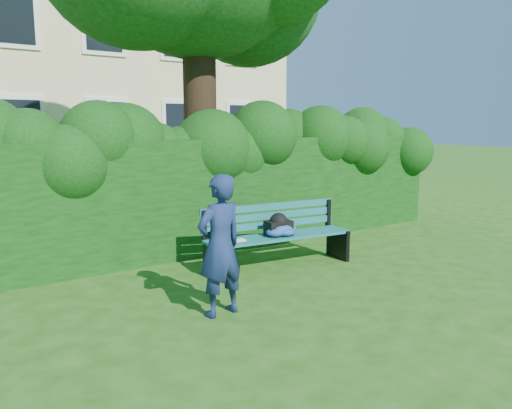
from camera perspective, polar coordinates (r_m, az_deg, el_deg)
ground at (r=6.53m, az=3.07°, el=-8.96°), size 80.00×80.00×0.00m
apartment_building at (r=19.64m, az=-24.70°, el=20.06°), size 16.00×8.08×12.00m
hedge at (r=8.12m, az=-6.52°, el=1.13°), size 10.00×1.00×1.80m
park_bench at (r=7.14m, az=2.46°, el=-3.23°), size 2.23×0.82×0.89m
man_reading at (r=5.30m, az=-4.14°, el=-4.71°), size 0.60×0.43×1.52m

